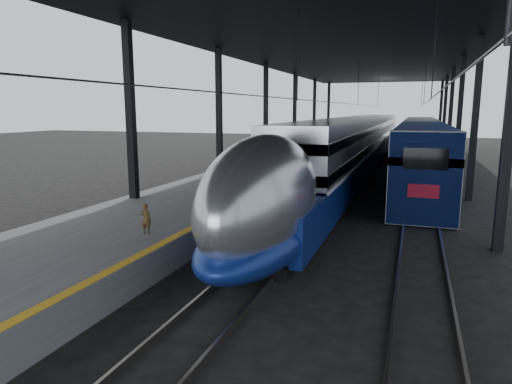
% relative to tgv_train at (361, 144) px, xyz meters
% --- Properties ---
extents(ground, '(160.00, 160.00, 0.00)m').
position_rel_tgv_train_xyz_m(ground, '(-2.00, -28.25, -2.10)').
color(ground, black).
rests_on(ground, ground).
extents(platform, '(6.00, 80.00, 1.00)m').
position_rel_tgv_train_xyz_m(platform, '(-5.50, -8.25, -1.60)').
color(platform, '#4C4C4F').
rests_on(platform, ground).
extents(yellow_strip, '(0.30, 80.00, 0.01)m').
position_rel_tgv_train_xyz_m(yellow_strip, '(-2.70, -8.25, -1.09)').
color(yellow_strip, orange).
rests_on(yellow_strip, platform).
extents(rails, '(6.52, 80.00, 0.16)m').
position_rel_tgv_train_xyz_m(rails, '(2.50, -8.25, -2.02)').
color(rails, slate).
rests_on(rails, ground).
extents(canopy, '(18.00, 75.00, 9.47)m').
position_rel_tgv_train_xyz_m(canopy, '(-0.10, -8.25, 7.02)').
color(canopy, black).
rests_on(canopy, ground).
extents(tgv_train, '(3.13, 65.20, 4.48)m').
position_rel_tgv_train_xyz_m(tgv_train, '(0.00, 0.00, 0.00)').
color(tgv_train, '#ADAFB4').
rests_on(tgv_train, ground).
extents(second_train, '(3.04, 56.05, 4.19)m').
position_rel_tgv_train_xyz_m(second_train, '(5.00, 6.54, 0.03)').
color(second_train, navy).
rests_on(second_train, ground).
extents(child, '(0.38, 0.26, 1.02)m').
position_rel_tgv_train_xyz_m(child, '(-3.79, -28.52, -0.59)').
color(child, '#4A3718').
rests_on(child, platform).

